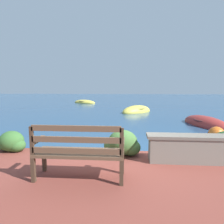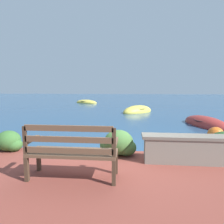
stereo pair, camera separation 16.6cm
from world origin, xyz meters
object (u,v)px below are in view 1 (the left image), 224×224
at_px(park_bench, 79,150).
at_px(rowboat_far, 85,103).
at_px(rowboat_mid, 137,111).
at_px(mooring_buoy, 216,135).
at_px(rowboat_nearest, 205,124).

xyz_separation_m(park_bench, rowboat_far, (-3.67, 17.24, -0.65)).
bearing_deg(park_bench, rowboat_mid, 86.82).
height_order(park_bench, mooring_buoy, park_bench).
bearing_deg(rowboat_mid, rowboat_nearest, -103.20).
distance_m(rowboat_nearest, rowboat_far, 13.81).
height_order(park_bench, rowboat_far, park_bench).
bearing_deg(mooring_buoy, rowboat_far, 119.21).
bearing_deg(rowboat_mid, park_bench, -144.18).
relative_size(rowboat_mid, mooring_buoy, 4.20).
xyz_separation_m(rowboat_nearest, rowboat_far, (-7.89, 11.34, -0.01)).
height_order(rowboat_nearest, rowboat_mid, rowboat_mid).
distance_m(park_bench, rowboat_nearest, 7.29).
relative_size(rowboat_nearest, rowboat_far, 1.03).
relative_size(park_bench, rowboat_far, 0.51).
height_order(rowboat_nearest, rowboat_far, rowboat_nearest).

